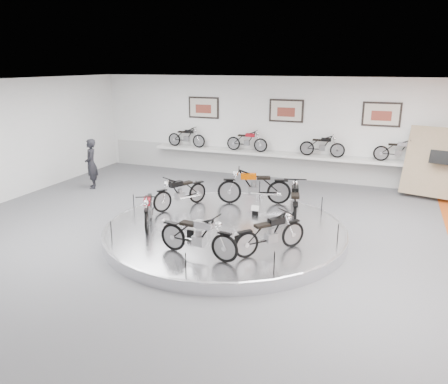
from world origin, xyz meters
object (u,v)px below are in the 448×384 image
at_px(shelf, 283,155).
at_px(bike_f, 271,233).
at_px(bike_b, 254,186).
at_px(visitor, 91,164).
at_px(bike_d, 148,209).
at_px(bike_a, 295,202).
at_px(bike_e, 198,235).
at_px(bike_c, 180,192).
at_px(display_platform, 225,231).

xyz_separation_m(shelf, bike_f, (1.57, -7.61, -0.23)).
bearing_deg(bike_b, visitor, -23.76).
relative_size(bike_d, visitor, 0.86).
xyz_separation_m(bike_a, bike_b, (-1.48, 1.06, 0.02)).
height_order(bike_b, bike_e, bike_b).
xyz_separation_m(bike_a, bike_e, (-1.51, -3.05, -0.04)).
height_order(shelf, bike_b, bike_b).
relative_size(bike_b, bike_c, 1.16).
bearing_deg(shelf, display_platform, -90.00).
distance_m(bike_b, bike_d, 3.48).
bearing_deg(visitor, shelf, 83.46).
distance_m(bike_b, bike_e, 4.11).
height_order(shelf, visitor, visitor).
height_order(bike_d, bike_e, bike_e).
height_order(bike_a, bike_b, bike_b).
xyz_separation_m(shelf, bike_b, (0.15, -4.29, -0.14)).
xyz_separation_m(bike_d, visitor, (-4.38, 3.38, 0.15)).
xyz_separation_m(bike_a, bike_c, (-3.43, -0.08, -0.06)).
bearing_deg(display_platform, bike_e, -86.62).
bearing_deg(bike_f, bike_c, 97.46).
height_order(display_platform, bike_d, bike_d).
height_order(bike_e, bike_f, bike_e).
bearing_deg(bike_d, bike_c, 149.02).
relative_size(shelf, bike_b, 5.77).
bearing_deg(bike_d, bike_b, 116.74).
bearing_deg(bike_e, bike_d, 154.41).
height_order(bike_c, bike_d, bike_c).
bearing_deg(bike_e, visitor, 151.03).
height_order(bike_a, bike_e, bike_a).
bearing_deg(bike_d, bike_a, 89.37).
bearing_deg(bike_f, bike_e, 158.94).
bearing_deg(bike_c, shelf, -172.33).
height_order(bike_c, bike_f, bike_c).
height_order(display_platform, bike_a, bike_a).
bearing_deg(bike_e, display_platform, 100.57).
distance_m(display_platform, bike_f, 2.08).
relative_size(bike_e, visitor, 0.92).
xyz_separation_m(shelf, bike_d, (-1.93, -7.08, -0.24)).
distance_m(bike_d, visitor, 5.54).
height_order(display_platform, bike_c, bike_c).
bearing_deg(bike_a, bike_e, 140.75).
bearing_deg(bike_c, visitor, -84.86).
height_order(shelf, bike_c, bike_c).
bearing_deg(visitor, display_platform, 29.91).
relative_size(display_platform, bike_e, 3.78).
relative_size(bike_d, bike_e, 0.93).
bearing_deg(bike_b, bike_f, 94.58).
xyz_separation_m(bike_b, bike_f, (1.42, -3.32, -0.09)).
xyz_separation_m(display_platform, bike_c, (-1.80, 0.98, 0.64)).
relative_size(bike_b, visitor, 1.04).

